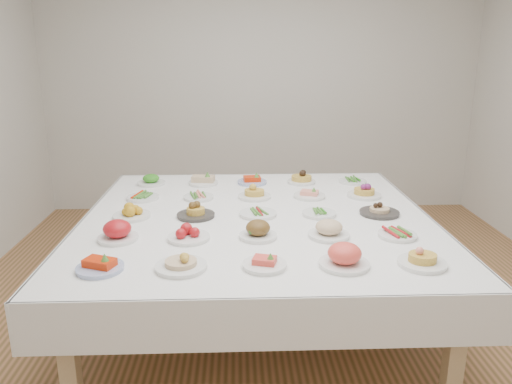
{
  "coord_description": "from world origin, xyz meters",
  "views": [
    {
      "loc": [
        -0.29,
        -3.34,
        1.88
      ],
      "look_at": [
        -0.16,
        0.11,
        0.88
      ],
      "focal_mm": 35.0,
      "sensor_mm": 36.0,
      "label": 1
    }
  ],
  "objects_px": {
    "dish_0": "(100,262)",
    "dish_24": "(353,180)",
    "display_table": "(257,224)",
    "dish_12": "(258,212)"
  },
  "relations": [
    {
      "from": "dish_0",
      "to": "dish_24",
      "type": "height_order",
      "value": "dish_0"
    },
    {
      "from": "display_table",
      "to": "dish_24",
      "type": "height_order",
      "value": "dish_24"
    },
    {
      "from": "dish_0",
      "to": "display_table",
      "type": "bearing_deg",
      "value": 44.95
    },
    {
      "from": "dish_0",
      "to": "dish_12",
      "type": "relative_size",
      "value": 0.96
    },
    {
      "from": "dish_0",
      "to": "dish_24",
      "type": "relative_size",
      "value": 1.06
    },
    {
      "from": "dish_12",
      "to": "dish_0",
      "type": "bearing_deg",
      "value": -135.15
    },
    {
      "from": "dish_24",
      "to": "dish_12",
      "type": "bearing_deg",
      "value": -135.09
    },
    {
      "from": "display_table",
      "to": "dish_24",
      "type": "xyz_separation_m",
      "value": [
        0.87,
        0.86,
        0.08
      ]
    },
    {
      "from": "dish_0",
      "to": "dish_12",
      "type": "bearing_deg",
      "value": 44.85
    },
    {
      "from": "display_table",
      "to": "dish_0",
      "type": "distance_m",
      "value": 1.22
    }
  ]
}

